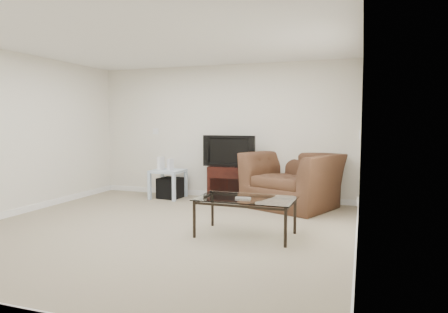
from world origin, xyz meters
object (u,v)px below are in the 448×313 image
(tv_stand, at_px, (231,183))
(coffee_table, at_px, (245,217))
(recliner, at_px, (292,171))
(subwoofer, at_px, (170,188))
(side_table, at_px, (168,184))
(television, at_px, (231,151))

(tv_stand, distance_m, coffee_table, 2.33)
(tv_stand, distance_m, recliner, 1.22)
(coffee_table, bearing_deg, subwoofer, 136.34)
(tv_stand, xyz_separation_m, recliner, (1.16, -0.23, 0.30))
(tv_stand, relative_size, side_table, 1.36)
(tv_stand, xyz_separation_m, side_table, (-1.18, -0.22, -0.05))
(tv_stand, bearing_deg, recliner, -14.33)
(recliner, xyz_separation_m, coffee_table, (-0.26, -1.92, -0.38))
(side_table, bearing_deg, tv_stand, 10.40)
(television, height_order, recliner, recliner)
(subwoofer, bearing_deg, recliner, -0.88)
(coffee_table, bearing_deg, side_table, 137.13)
(side_table, xyz_separation_m, recliner, (2.34, -0.01, 0.35))
(subwoofer, relative_size, recliner, 0.27)
(subwoofer, height_order, recliner, recliner)
(television, distance_m, recliner, 1.22)
(subwoofer, height_order, coffee_table, coffee_table)
(recliner, bearing_deg, tv_stand, -168.68)
(side_table, relative_size, coffee_table, 0.46)
(side_table, bearing_deg, coffee_table, -42.87)
(coffee_table, bearing_deg, recliner, 82.13)
(tv_stand, relative_size, coffee_table, 0.62)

